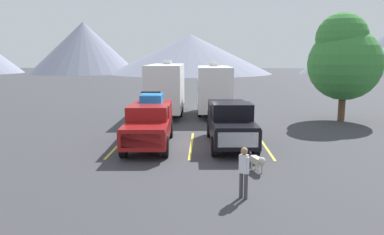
{
  "coord_description": "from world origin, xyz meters",
  "views": [
    {
      "loc": [
        0.58,
        -17.91,
        4.32
      ],
      "look_at": [
        0.0,
        0.65,
        1.2
      ],
      "focal_mm": 34.11,
      "sensor_mm": 36.0,
      "label": 1
    }
  ],
  "objects_px": {
    "pickup_truck_b": "(230,122)",
    "person_a": "(244,169)",
    "camper_trailer_a": "(166,86)",
    "dog": "(258,161)",
    "camper_trailer_b": "(214,88)",
    "pickup_truck_a": "(150,121)"
  },
  "relations": [
    {
      "from": "camper_trailer_b",
      "to": "dog",
      "type": "relative_size",
      "value": 7.84
    },
    {
      "from": "camper_trailer_b",
      "to": "person_a",
      "type": "height_order",
      "value": "camper_trailer_b"
    },
    {
      "from": "camper_trailer_a",
      "to": "dog",
      "type": "relative_size",
      "value": 9.43
    },
    {
      "from": "person_a",
      "to": "pickup_truck_a",
      "type": "bearing_deg",
      "value": 119.64
    },
    {
      "from": "dog",
      "to": "camper_trailer_b",
      "type": "bearing_deg",
      "value": 95.58
    },
    {
      "from": "pickup_truck_b",
      "to": "dog",
      "type": "height_order",
      "value": "pickup_truck_b"
    },
    {
      "from": "pickup_truck_a",
      "to": "dog",
      "type": "distance_m",
      "value": 6.38
    },
    {
      "from": "pickup_truck_a",
      "to": "camper_trailer_b",
      "type": "relative_size",
      "value": 0.79
    },
    {
      "from": "pickup_truck_a",
      "to": "camper_trailer_a",
      "type": "height_order",
      "value": "camper_trailer_a"
    },
    {
      "from": "camper_trailer_a",
      "to": "dog",
      "type": "bearing_deg",
      "value": -70.59
    },
    {
      "from": "pickup_truck_b",
      "to": "camper_trailer_a",
      "type": "height_order",
      "value": "camper_trailer_a"
    },
    {
      "from": "camper_trailer_a",
      "to": "person_a",
      "type": "xyz_separation_m",
      "value": [
        4.0,
        -16.29,
        -1.19
      ]
    },
    {
      "from": "pickup_truck_b",
      "to": "person_a",
      "type": "bearing_deg",
      "value": -90.65
    },
    {
      "from": "pickup_truck_b",
      "to": "person_a",
      "type": "relative_size",
      "value": 3.57
    },
    {
      "from": "pickup_truck_b",
      "to": "camper_trailer_b",
      "type": "relative_size",
      "value": 0.78
    },
    {
      "from": "pickup_truck_a",
      "to": "pickup_truck_b",
      "type": "xyz_separation_m",
      "value": [
        3.95,
        0.13,
        -0.04
      ]
    },
    {
      "from": "camper_trailer_b",
      "to": "pickup_truck_a",
      "type": "bearing_deg",
      "value": -110.19
    },
    {
      "from": "pickup_truck_b",
      "to": "camper_trailer_a",
      "type": "xyz_separation_m",
      "value": [
        -4.08,
        9.35,
        0.98
      ]
    },
    {
      "from": "pickup_truck_b",
      "to": "dog",
      "type": "bearing_deg",
      "value": -80.22
    },
    {
      "from": "pickup_truck_b",
      "to": "camper_trailer_b",
      "type": "xyz_separation_m",
      "value": [
        -0.56,
        9.09,
        0.91
      ]
    },
    {
      "from": "camper_trailer_a",
      "to": "dog",
      "type": "xyz_separation_m",
      "value": [
        4.83,
        -13.72,
        -1.68
      ]
    },
    {
      "from": "pickup_truck_a",
      "to": "pickup_truck_b",
      "type": "height_order",
      "value": "pickup_truck_a"
    }
  ]
}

